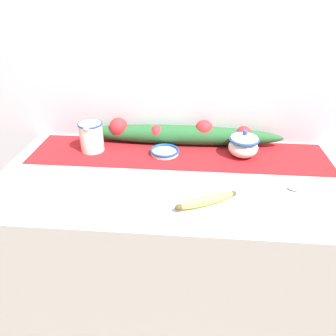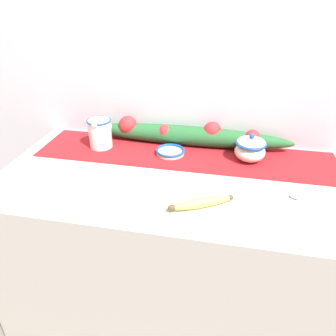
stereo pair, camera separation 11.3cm
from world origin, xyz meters
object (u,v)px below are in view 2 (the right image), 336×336
object	(u,v)px
sugar_bowl	(250,149)
banana	(201,203)
cream_pitcher	(100,132)
small_dish	(170,151)
napkin_stack	(15,179)
spoon	(291,195)

from	to	relation	value
sugar_bowl	banana	bearing A→B (deg)	-113.50
cream_pitcher	small_dish	world-z (taller)	cream_pitcher
cream_pitcher	small_dish	xyz separation A→B (m)	(0.30, -0.01, -0.05)
banana	napkin_stack	world-z (taller)	banana
napkin_stack	banana	bearing A→B (deg)	-1.79
banana	spoon	bearing A→B (deg)	22.64
sugar_bowl	banana	distance (m)	0.37
spoon	small_dish	bearing A→B (deg)	179.24
cream_pitcher	napkin_stack	bearing A→B (deg)	-121.02
napkin_stack	sugar_bowl	bearing A→B (deg)	21.70
cream_pitcher	small_dish	distance (m)	0.30
sugar_bowl	spoon	xyz separation A→B (m)	(0.13, -0.22, -0.05)
banana	napkin_stack	xyz separation A→B (m)	(-0.65, 0.02, -0.01)
cream_pitcher	sugar_bowl	xyz separation A→B (m)	(0.61, -0.00, -0.02)
cream_pitcher	spoon	xyz separation A→B (m)	(0.74, -0.23, -0.06)
sugar_bowl	napkin_stack	world-z (taller)	sugar_bowl
small_dish	spoon	xyz separation A→B (m)	(0.44, -0.22, -0.01)
cream_pitcher	banana	size ratio (longest dim) A/B	0.61
cream_pitcher	spoon	size ratio (longest dim) A/B	0.72
banana	spoon	xyz separation A→B (m)	(0.28, 0.12, -0.01)
small_dish	sugar_bowl	bearing A→B (deg)	1.37
cream_pitcher	banana	world-z (taller)	cream_pitcher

